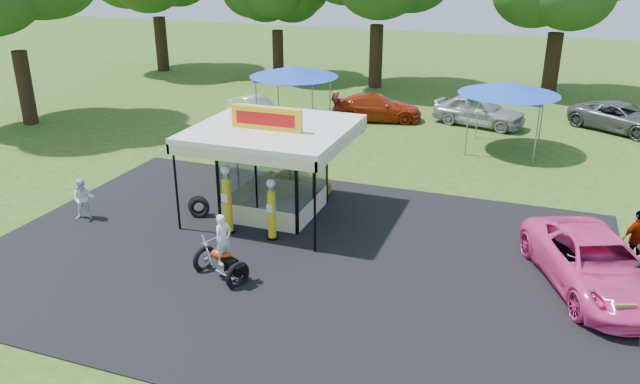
{
  "coord_description": "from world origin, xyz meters",
  "views": [
    {
      "loc": [
        7.0,
        -14.61,
        9.35
      ],
      "look_at": [
        0.16,
        4.0,
        1.51
      ],
      "focal_mm": 35.0,
      "sensor_mm": 36.0,
      "label": 1
    }
  ],
  "objects_px": {
    "spectator_west": "(83,199)",
    "bg_car_d": "(621,118)",
    "gas_pump_left": "(227,201)",
    "pink_sedan": "(596,264)",
    "bg_car_b": "(377,108)",
    "bg_car_a": "(256,109)",
    "tent_east": "(509,89)",
    "gas_station_kiosk": "(274,168)",
    "spectator_east_b": "(637,238)",
    "motorcycle": "(223,254)",
    "bg_car_c": "(479,110)",
    "tent_west": "(294,72)",
    "gas_pump_right": "(272,211)",
    "a_frame_sign": "(619,316)",
    "kiosk_car": "(297,182)"
  },
  "relations": [
    {
      "from": "motorcycle",
      "to": "bg_car_d",
      "type": "bearing_deg",
      "value": 82.48
    },
    {
      "from": "spectator_west",
      "to": "gas_pump_left",
      "type": "bearing_deg",
      "value": -22.94
    },
    {
      "from": "gas_station_kiosk",
      "to": "spectator_east_b",
      "type": "bearing_deg",
      "value": 0.77
    },
    {
      "from": "motorcycle",
      "to": "bg_car_b",
      "type": "xyz_separation_m",
      "value": [
        -0.6,
        19.4,
        -0.12
      ]
    },
    {
      "from": "kiosk_car",
      "to": "spectator_east_b",
      "type": "distance_m",
      "value": 12.39
    },
    {
      "from": "gas_pump_left",
      "to": "spectator_west",
      "type": "xyz_separation_m",
      "value": [
        -5.49,
        -0.76,
        -0.42
      ]
    },
    {
      "from": "gas_station_kiosk",
      "to": "bg_car_a",
      "type": "xyz_separation_m",
      "value": [
        -6.43,
        11.78,
        -1.11
      ]
    },
    {
      "from": "gas_station_kiosk",
      "to": "motorcycle",
      "type": "bearing_deg",
      "value": -83.43
    },
    {
      "from": "bg_car_b",
      "to": "gas_pump_right",
      "type": "bearing_deg",
      "value": 167.94
    },
    {
      "from": "motorcycle",
      "to": "bg_car_c",
      "type": "height_order",
      "value": "motorcycle"
    },
    {
      "from": "kiosk_car",
      "to": "motorcycle",
      "type": "bearing_deg",
      "value": -175.4
    },
    {
      "from": "a_frame_sign",
      "to": "gas_station_kiosk",
      "type": "bearing_deg",
      "value": 139.32
    },
    {
      "from": "gas_pump_right",
      "to": "gas_station_kiosk",
      "type": "bearing_deg",
      "value": 111.48
    },
    {
      "from": "gas_pump_left",
      "to": "spectator_east_b",
      "type": "bearing_deg",
      "value": 10.13
    },
    {
      "from": "spectator_west",
      "to": "bg_car_c",
      "type": "bearing_deg",
      "value": 25.83
    },
    {
      "from": "motorcycle",
      "to": "pink_sedan",
      "type": "xyz_separation_m",
      "value": [
        10.38,
        3.24,
        -0.06
      ]
    },
    {
      "from": "kiosk_car",
      "to": "tent_east",
      "type": "relative_size",
      "value": 0.59
    },
    {
      "from": "motorcycle",
      "to": "bg_car_d",
      "type": "height_order",
      "value": "motorcycle"
    },
    {
      "from": "motorcycle",
      "to": "spectator_west",
      "type": "height_order",
      "value": "motorcycle"
    },
    {
      "from": "bg_car_b",
      "to": "pink_sedan",
      "type": "bearing_deg",
      "value": -160.79
    },
    {
      "from": "motorcycle",
      "to": "tent_east",
      "type": "distance_m",
      "value": 17.61
    },
    {
      "from": "motorcycle",
      "to": "a_frame_sign",
      "type": "distance_m",
      "value": 10.96
    },
    {
      "from": "gas_station_kiosk",
      "to": "a_frame_sign",
      "type": "bearing_deg",
      "value": -19.48
    },
    {
      "from": "pink_sedan",
      "to": "spectator_west",
      "type": "xyz_separation_m",
      "value": [
        -17.27,
        -1.05,
        -0.02
      ]
    },
    {
      "from": "pink_sedan",
      "to": "tent_east",
      "type": "xyz_separation_m",
      "value": [
        -3.65,
        12.89,
        2.23
      ]
    },
    {
      "from": "bg_car_a",
      "to": "tent_east",
      "type": "distance_m",
      "value": 13.97
    },
    {
      "from": "spectator_east_b",
      "to": "tent_west",
      "type": "height_order",
      "value": "tent_west"
    },
    {
      "from": "gas_pump_right",
      "to": "bg_car_d",
      "type": "distance_m",
      "value": 22.34
    },
    {
      "from": "motorcycle",
      "to": "a_frame_sign",
      "type": "bearing_deg",
      "value": 27.56
    },
    {
      "from": "spectator_east_b",
      "to": "bg_car_d",
      "type": "bearing_deg",
      "value": -125.62
    },
    {
      "from": "a_frame_sign",
      "to": "bg_car_d",
      "type": "height_order",
      "value": "bg_car_d"
    },
    {
      "from": "gas_pump_left",
      "to": "tent_west",
      "type": "relative_size",
      "value": 0.52
    },
    {
      "from": "bg_car_b",
      "to": "kiosk_car",
      "type": "bearing_deg",
      "value": 165.07
    },
    {
      "from": "motorcycle",
      "to": "spectator_west",
      "type": "relative_size",
      "value": 1.4
    },
    {
      "from": "pink_sedan",
      "to": "bg_car_b",
      "type": "bearing_deg",
      "value": 101.12
    },
    {
      "from": "spectator_west",
      "to": "bg_car_d",
      "type": "distance_m",
      "value": 27.47
    },
    {
      "from": "gas_pump_left",
      "to": "bg_car_a",
      "type": "xyz_separation_m",
      "value": [
        -5.62,
        13.94,
        -0.53
      ]
    },
    {
      "from": "spectator_east_b",
      "to": "tent_east",
      "type": "relative_size",
      "value": 0.38
    },
    {
      "from": "gas_pump_left",
      "to": "bg_car_c",
      "type": "relative_size",
      "value": 0.5
    },
    {
      "from": "motorcycle",
      "to": "bg_car_b",
      "type": "distance_m",
      "value": 19.41
    },
    {
      "from": "gas_pump_left",
      "to": "tent_west",
      "type": "height_order",
      "value": "tent_west"
    },
    {
      "from": "gas_pump_left",
      "to": "gas_pump_right",
      "type": "distance_m",
      "value": 1.65
    },
    {
      "from": "bg_car_a",
      "to": "bg_car_c",
      "type": "height_order",
      "value": "bg_car_c"
    },
    {
      "from": "kiosk_car",
      "to": "spectator_west",
      "type": "bearing_deg",
      "value": 129.13
    },
    {
      "from": "gas_pump_left",
      "to": "bg_car_c",
      "type": "distance_m",
      "value": 18.49
    },
    {
      "from": "spectator_east_b",
      "to": "gas_station_kiosk",
      "type": "bearing_deg",
      "value": -32.25
    },
    {
      "from": "tent_east",
      "to": "gas_station_kiosk",
      "type": "bearing_deg",
      "value": -123.58
    },
    {
      "from": "gas_pump_right",
      "to": "kiosk_car",
      "type": "distance_m",
      "value": 4.42
    },
    {
      "from": "spectator_east_b",
      "to": "bg_car_c",
      "type": "height_order",
      "value": "spectator_east_b"
    },
    {
      "from": "spectator_west",
      "to": "gas_pump_right",
      "type": "bearing_deg",
      "value": -24.25
    }
  ]
}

